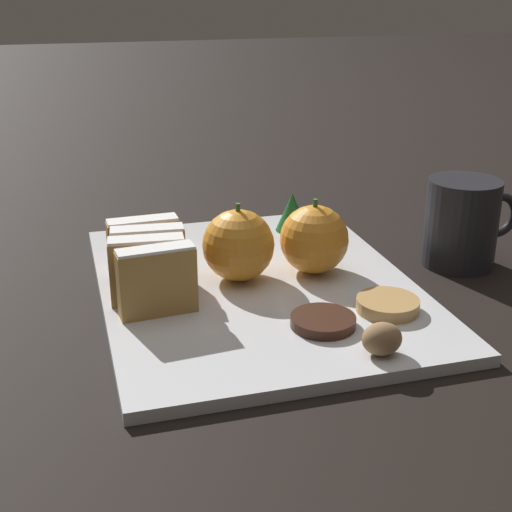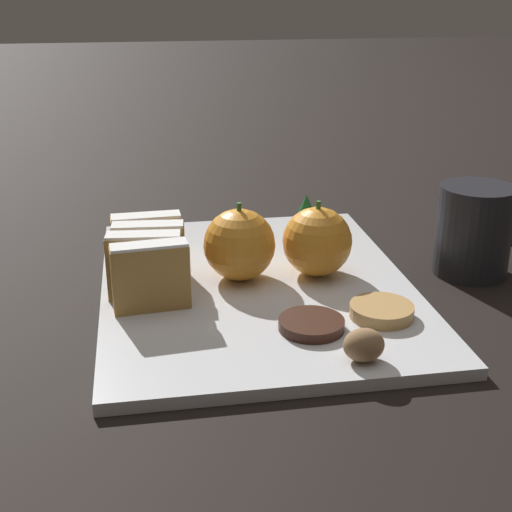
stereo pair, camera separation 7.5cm
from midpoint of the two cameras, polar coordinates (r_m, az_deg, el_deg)
The scene contains 13 objects.
ground_plane at distance 0.77m, azimuth -2.80°, elevation -2.98°, with size 6.00×6.00×0.00m, color black.
serving_platter at distance 0.76m, azimuth -2.81°, elevation -2.57°, with size 0.33×0.42×0.01m.
stollen_slice_front at distance 0.69m, azimuth -11.03°, elevation -2.04°, with size 0.08×0.03×0.07m.
stollen_slice_second at distance 0.72m, azimuth -11.64°, elevation -1.17°, with size 0.08×0.03×0.07m.
stollen_slice_third at distance 0.75m, azimuth -11.45°, elevation -0.27°, with size 0.08×0.03×0.07m.
stollen_slice_fourth at distance 0.77m, azimuth -11.71°, elevation 0.51°, with size 0.08×0.03×0.07m.
orange_near at distance 0.77m, azimuth 1.92°, elevation 1.29°, with size 0.08×0.08×0.08m.
orange_far at distance 0.76m, azimuth -4.26°, elevation 0.80°, with size 0.08×0.08×0.09m.
walnut at distance 0.62m, azimuth 6.64°, elevation -6.69°, with size 0.04×0.03×0.03m.
chocolate_cookie at distance 0.67m, azimuth 2.18°, elevation -5.32°, with size 0.06×0.06×0.01m.
gingerbread_cookie at distance 0.70m, azimuth 7.50°, elevation -3.96°, with size 0.06×0.06×0.01m.
evergreen_sprig at distance 0.90m, azimuth 0.54°, elevation 3.52°, with size 0.04×0.04×0.05m.
coffee_mug at distance 0.84m, azimuth 13.79°, elevation 2.56°, with size 0.12×0.08×0.10m.
Camera 1 is at (-0.19, -0.67, 0.32)m, focal length 50.00 mm.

